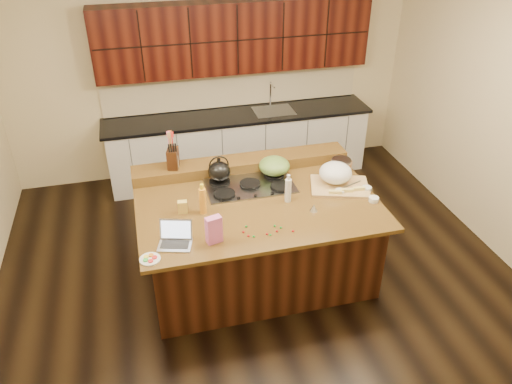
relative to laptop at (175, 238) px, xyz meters
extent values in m
cube|color=black|center=(0.87, 0.48, -0.98)|extent=(5.50, 5.00, 0.01)
cube|color=silver|center=(0.87, 0.48, 1.73)|extent=(5.50, 5.00, 0.01)
cube|color=beige|center=(0.87, 2.98, 0.38)|extent=(5.50, 0.01, 2.70)
cube|color=beige|center=(0.87, -2.03, 0.38)|extent=(5.50, 0.01, 2.70)
cube|color=beige|center=(3.63, 0.48, 0.38)|extent=(0.01, 5.00, 2.70)
cube|color=black|center=(0.87, 0.48, -0.53)|extent=(2.22, 1.42, 0.88)
cube|color=black|center=(0.87, 0.48, -0.07)|extent=(2.40, 1.60, 0.04)
cube|color=black|center=(0.87, 1.18, 0.01)|extent=(2.40, 0.30, 0.12)
cube|color=gray|center=(0.87, 0.78, -0.05)|extent=(0.92, 0.52, 0.02)
cylinder|color=black|center=(0.57, 0.91, -0.03)|extent=(0.22, 0.22, 0.03)
cylinder|color=black|center=(1.17, 0.91, -0.03)|extent=(0.22, 0.22, 0.03)
cylinder|color=black|center=(0.57, 0.65, -0.03)|extent=(0.22, 0.22, 0.03)
cylinder|color=black|center=(1.17, 0.65, -0.03)|extent=(0.22, 0.22, 0.03)
cylinder|color=black|center=(0.87, 0.78, -0.03)|extent=(0.22, 0.22, 0.03)
cube|color=silver|center=(1.17, 2.65, -0.52)|extent=(3.60, 0.62, 0.90)
cube|color=black|center=(1.17, 2.65, -0.05)|extent=(3.70, 0.66, 0.04)
cube|color=gray|center=(1.67, 2.65, -0.04)|extent=(0.55, 0.42, 0.01)
cylinder|color=gray|center=(1.67, 2.83, 0.15)|extent=(0.02, 0.02, 0.36)
cube|color=black|center=(1.17, 2.80, 0.98)|extent=(3.60, 0.34, 0.90)
cube|color=beige|center=(1.17, 2.96, 0.23)|extent=(3.60, 0.03, 0.50)
ellipsoid|color=black|center=(0.57, 0.91, 0.10)|extent=(0.26, 0.26, 0.21)
ellipsoid|color=#5A7E32|center=(1.17, 0.91, 0.08)|extent=(0.42, 0.42, 0.18)
cube|color=#B7B7BC|center=(-0.01, -0.04, -0.05)|extent=(0.33, 0.27, 0.01)
cube|color=black|center=(-0.01, -0.04, -0.04)|extent=(0.27, 0.18, 0.00)
cube|color=#B7B7BC|center=(0.02, 0.05, 0.05)|extent=(0.29, 0.14, 0.19)
cube|color=silver|center=(0.01, 0.05, 0.05)|extent=(0.26, 0.12, 0.16)
cylinder|color=orange|center=(0.31, 0.41, 0.08)|extent=(0.09, 0.09, 0.27)
cylinder|color=silver|center=(1.17, 0.41, 0.07)|extent=(0.08, 0.08, 0.25)
cube|color=tan|center=(1.77, 0.52, -0.04)|extent=(0.70, 0.59, 0.03)
ellipsoid|color=white|center=(1.75, 0.61, 0.08)|extent=(0.34, 0.34, 0.21)
cube|color=#EDD872|center=(1.67, 0.38, -0.01)|extent=(0.13, 0.03, 0.03)
cube|color=#EDD872|center=(1.80, 0.38, -0.01)|extent=(0.13, 0.03, 0.03)
cube|color=#EDD872|center=(1.93, 0.38, -0.01)|extent=(0.13, 0.03, 0.03)
cylinder|color=gray|center=(1.90, 0.50, -0.02)|extent=(0.23, 0.09, 0.01)
cylinder|color=white|center=(2.00, 0.19, -0.03)|extent=(0.13, 0.13, 0.04)
cylinder|color=white|center=(1.73, 0.41, -0.03)|extent=(0.11, 0.11, 0.04)
cylinder|color=white|center=(2.02, 0.39, -0.03)|extent=(0.11, 0.11, 0.04)
cylinder|color=#996B3F|center=(1.95, 0.91, -0.01)|extent=(0.26, 0.26, 0.09)
cone|color=silver|center=(1.36, 0.18, -0.02)|extent=(0.10, 0.10, 0.07)
cube|color=pink|center=(0.34, -0.07, 0.08)|extent=(0.15, 0.11, 0.26)
cylinder|color=white|center=(-0.24, -0.18, -0.05)|extent=(0.18, 0.18, 0.01)
cube|color=#E4C250|center=(0.12, 0.47, 0.01)|extent=(0.10, 0.07, 0.12)
cylinder|color=white|center=(0.12, 1.18, 0.14)|extent=(0.16, 0.16, 0.14)
cube|color=black|center=(0.13, 1.18, 0.17)|extent=(0.15, 0.20, 0.21)
ellipsoid|color=red|center=(0.62, 0.00, -0.04)|extent=(0.02, 0.02, 0.02)
ellipsoid|color=#198C26|center=(0.84, -0.11, -0.04)|extent=(0.02, 0.02, 0.02)
ellipsoid|color=red|center=(1.06, -0.10, -0.04)|extent=(0.02, 0.02, 0.02)
ellipsoid|color=#198C26|center=(0.92, 0.02, -0.04)|extent=(0.02, 0.02, 0.02)
ellipsoid|color=red|center=(0.81, -0.09, -0.04)|extent=(0.02, 0.02, 0.02)
ellipsoid|color=#198C26|center=(0.66, 0.07, -0.04)|extent=(0.02, 0.02, 0.02)
ellipsoid|color=red|center=(0.65, -0.07, -0.04)|extent=(0.02, 0.02, 0.02)
ellipsoid|color=#198C26|center=(0.69, -0.09, -0.04)|extent=(0.02, 0.02, 0.02)
ellipsoid|color=red|center=(0.91, -0.07, -0.04)|extent=(0.02, 0.02, 0.02)
ellipsoid|color=#198C26|center=(0.97, -0.03, -0.04)|extent=(0.02, 0.02, 0.02)
camera|label=1|loc=(-0.19, -3.59, 2.65)|focal=35.00mm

